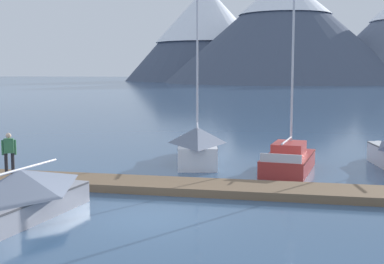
# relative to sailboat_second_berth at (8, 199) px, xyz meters

# --- Properties ---
(ground_plane) EXTENTS (700.00, 700.00, 0.00)m
(ground_plane) POSITION_rel_sailboat_second_berth_xyz_m (3.90, 1.35, -0.71)
(ground_plane) COLOR #38567A
(mountain_west_summit) EXTENTS (71.32, 71.32, 40.61)m
(mountain_west_summit) POSITION_rel_sailboat_second_berth_xyz_m (-38.21, 214.43, 21.12)
(mountain_west_summit) COLOR #424C60
(mountain_west_summit) RESTS_ON ground
(mountain_central_massif) EXTENTS (89.55, 89.55, 39.21)m
(mountain_central_massif) POSITION_rel_sailboat_second_berth_xyz_m (-3.15, 187.57, 19.50)
(mountain_central_massif) COLOR #424C60
(mountain_central_massif) RESTS_ON ground
(dock) EXTENTS (21.55, 2.69, 0.30)m
(dock) POSITION_rel_sailboat_second_berth_xyz_m (3.90, 5.35, -0.57)
(dock) COLOR brown
(dock) RESTS_ON ground
(sailboat_second_berth) EXTENTS (2.65, 7.10, 7.97)m
(sailboat_second_berth) POSITION_rel_sailboat_second_berth_xyz_m (0.00, 0.00, 0.00)
(sailboat_second_berth) COLOR #93939E
(sailboat_second_berth) RESTS_ON ground
(sailboat_mid_dock_port) EXTENTS (3.16, 6.67, 9.23)m
(sailboat_mid_dock_port) POSITION_rel_sailboat_second_berth_xyz_m (3.16, 11.64, 0.14)
(sailboat_mid_dock_port) COLOR white
(sailboat_mid_dock_port) RESTS_ON ground
(sailboat_mid_dock_starboard) EXTENTS (2.36, 5.44, 9.04)m
(sailboat_mid_dock_starboard) POSITION_rel_sailboat_second_berth_xyz_m (7.76, 10.45, -0.18)
(sailboat_mid_dock_starboard) COLOR #B2332D
(sailboat_mid_dock_starboard) RESTS_ON ground
(person_on_dock) EXTENTS (0.54, 0.37, 1.69)m
(person_on_dock) POSITION_rel_sailboat_second_berth_xyz_m (-3.36, 5.40, 0.55)
(person_on_dock) COLOR #232328
(person_on_dock) RESTS_ON dock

